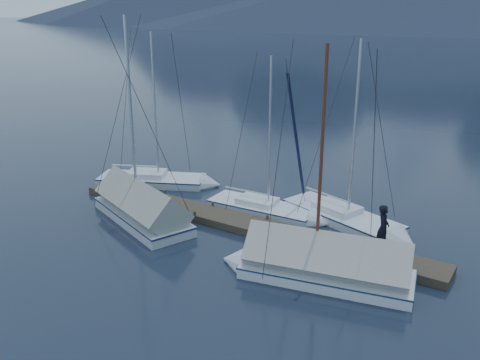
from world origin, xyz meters
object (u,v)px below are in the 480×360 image
at_px(sailboat_open_left, 167,182).
at_px(person, 383,228).
at_px(sailboat_open_right, 356,223).
at_px(sailboat_open_mid, 276,212).
at_px(sailboat_covered_near, 312,266).
at_px(sailboat_covered_far, 136,207).

height_order(sailboat_open_left, person, sailboat_open_left).
bearing_deg(sailboat_open_right, person, -51.47).
relative_size(sailboat_open_left, sailboat_open_mid, 1.11).
relative_size(sailboat_open_right, sailboat_covered_near, 0.97).
bearing_deg(sailboat_open_mid, sailboat_open_right, 11.28).
relative_size(sailboat_open_right, sailboat_covered_far, 0.90).
bearing_deg(sailboat_covered_far, sailboat_open_right, 26.64).
distance_m(sailboat_covered_far, person, 11.13).
bearing_deg(sailboat_open_right, sailboat_open_left, -179.04).
relative_size(sailboat_open_left, sailboat_open_right, 1.01).
bearing_deg(sailboat_open_left, sailboat_open_mid, -4.36).
height_order(sailboat_open_left, sailboat_open_mid, sailboat_open_left).
bearing_deg(sailboat_open_mid, person, -16.38).
bearing_deg(sailboat_covered_far, person, 11.21).
bearing_deg(person, sailboat_covered_far, 86.95).
xyz_separation_m(sailboat_open_left, sailboat_covered_far, (1.87, -4.34, 0.33)).
relative_size(sailboat_open_mid, sailboat_covered_near, 0.88).
height_order(sailboat_open_left, sailboat_covered_far, sailboat_covered_far).
bearing_deg(sailboat_open_mid, sailboat_open_left, 175.64).
relative_size(sailboat_open_mid, sailboat_open_right, 0.90).
xyz_separation_m(sailboat_covered_near, sailboat_covered_far, (-9.25, 0.67, 0.03)).
bearing_deg(sailboat_open_left, sailboat_covered_near, -24.23).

